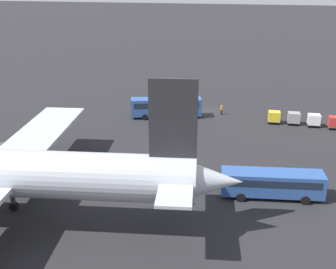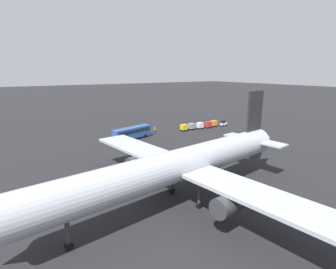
# 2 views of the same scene
# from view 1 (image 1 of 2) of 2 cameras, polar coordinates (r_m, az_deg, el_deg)

# --- Properties ---
(ground_plane) EXTENTS (600.00, 600.00, 0.00)m
(ground_plane) POSITION_cam_1_polar(r_m,az_deg,el_deg) (76.59, 5.29, 3.06)
(ground_plane) COLOR #232326
(shuttle_bus_near) EXTENTS (12.27, 5.71, 3.39)m
(shuttle_bus_near) POSITION_cam_1_polar(r_m,az_deg,el_deg) (72.83, -0.24, 3.87)
(shuttle_bus_near) COLOR #2D5199
(shuttle_bus_near) RESTS_ON ground
(shuttle_bus_far) EXTENTS (11.42, 4.12, 3.03)m
(shuttle_bus_far) POSITION_cam_1_polar(r_m,az_deg,el_deg) (48.17, 13.91, -6.28)
(shuttle_bus_far) COLOR #2D5199
(shuttle_bus_far) RESTS_ON ground
(worker_person) EXTENTS (0.38, 0.38, 1.74)m
(worker_person) POSITION_cam_1_polar(r_m,az_deg,el_deg) (75.25, 7.26, 3.35)
(worker_person) COLOR #1E1E2D
(worker_person) RESTS_ON ground
(cargo_cart_red) EXTENTS (2.08, 1.78, 2.06)m
(cargo_cart_red) POSITION_cam_1_polar(r_m,az_deg,el_deg) (72.55, 21.66, 1.60)
(cargo_cart_red) COLOR #38383D
(cargo_cart_red) RESTS_ON ground
(cargo_cart_white) EXTENTS (2.08, 1.78, 2.06)m
(cargo_cart_white) POSITION_cam_1_polar(r_m,az_deg,el_deg) (72.48, 19.16, 1.91)
(cargo_cart_white) COLOR #38383D
(cargo_cart_white) RESTS_ON ground
(cargo_cart_grey) EXTENTS (2.08, 1.78, 2.06)m
(cargo_cart_grey) POSITION_cam_1_polar(r_m,az_deg,el_deg) (72.47, 16.67, 2.20)
(cargo_cart_grey) COLOR #38383D
(cargo_cart_grey) RESTS_ON ground
(cargo_cart_yellow) EXTENTS (2.08, 1.78, 2.06)m
(cargo_cart_yellow) POSITION_cam_1_polar(r_m,az_deg,el_deg) (72.20, 14.18, 2.37)
(cargo_cart_yellow) COLOR #38383D
(cargo_cart_yellow) RESTS_ON ground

